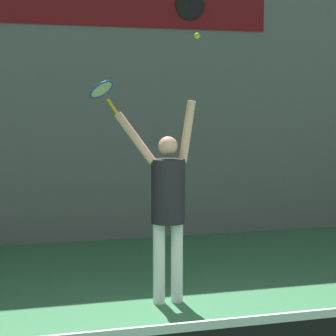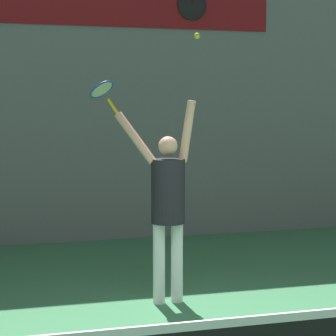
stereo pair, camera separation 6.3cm
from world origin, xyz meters
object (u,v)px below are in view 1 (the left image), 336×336
(scoreboard_clock, at_px, (190,5))
(tennis_racket, at_px, (102,91))
(tennis_player, at_px, (167,199))
(tennis_ball, at_px, (197,36))

(scoreboard_clock, distance_m, tennis_racket, 3.73)
(tennis_player, relative_size, tennis_ball, 34.06)
(tennis_player, relative_size, tennis_racket, 5.65)
(scoreboard_clock, xyz_separation_m, tennis_racket, (-1.88, -2.86, -1.46))
(tennis_racket, xyz_separation_m, tennis_ball, (0.93, -0.49, 0.57))
(tennis_player, xyz_separation_m, tennis_ball, (0.30, -0.08, 1.73))
(scoreboard_clock, distance_m, tennis_ball, 3.60)
(tennis_racket, distance_m, tennis_ball, 1.19)
(tennis_player, xyz_separation_m, tennis_racket, (-0.63, 0.41, 1.17))
(tennis_racket, bearing_deg, tennis_player, -33.30)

